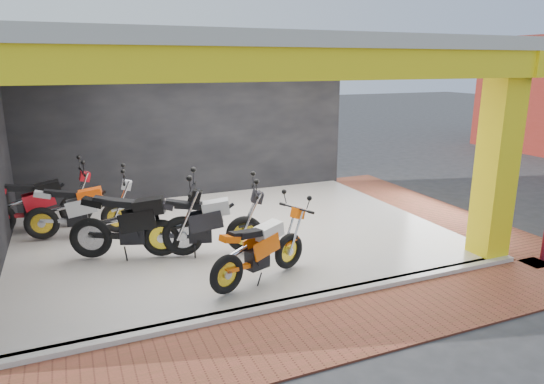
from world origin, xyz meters
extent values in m
plane|color=#2D2D30|center=(0.00, 0.00, 0.00)|extent=(80.00, 80.00, 0.00)
cube|color=silver|center=(0.00, 2.00, 0.05)|extent=(8.00, 6.00, 0.10)
cube|color=beige|center=(0.00, 2.00, 3.60)|extent=(8.40, 6.40, 0.20)
cube|color=black|center=(0.00, 5.10, 1.75)|extent=(8.20, 0.20, 3.50)
cube|color=yellow|center=(3.75, -0.75, 1.75)|extent=(0.50, 0.50, 3.50)
cube|color=yellow|center=(0.00, -1.00, 3.30)|extent=(8.40, 0.30, 0.40)
cube|color=yellow|center=(4.00, 2.00, 3.30)|extent=(0.30, 6.40, 0.40)
cube|color=silver|center=(0.00, -1.02, 0.05)|extent=(8.00, 0.20, 0.10)
cube|color=brown|center=(0.00, -1.80, 0.01)|extent=(9.00, 1.40, 0.03)
cube|color=brown|center=(4.80, 2.00, 0.01)|extent=(1.40, 7.00, 0.03)
camera|label=1|loc=(-2.82, -6.59, 3.31)|focal=32.00mm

